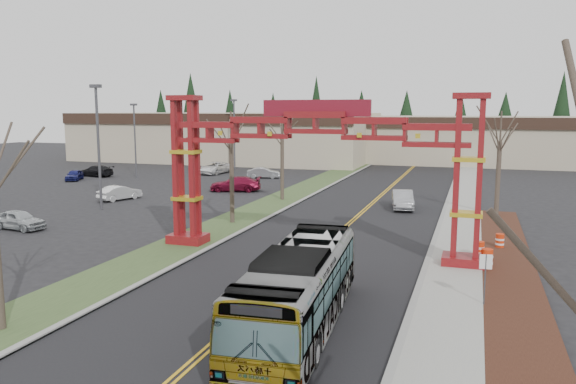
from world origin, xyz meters
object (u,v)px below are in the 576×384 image
at_px(parked_car_mid_b, 74,175).
at_px(light_pole_far, 234,129).
at_px(transit_bus, 299,289).
at_px(parked_car_near_b, 120,193).
at_px(retail_building_east, 488,139).
at_px(light_pole_near, 98,138).
at_px(bare_tree_median_far, 282,138).
at_px(street_sign, 485,269).
at_px(parked_car_near_a, 19,220).
at_px(silver_sedan, 403,200).
at_px(light_pole_mid, 135,135).
at_px(barrel_mid, 479,250).
at_px(retail_building_west, 228,136).
at_px(bare_tree_right_far, 500,142).
at_px(barrel_north, 500,241).
at_px(bare_tree_median_mid, 231,142).
at_px(gateway_arch, 316,148).
at_px(parked_car_mid_a, 235,184).
at_px(barrel_south, 487,260).
at_px(parked_car_far_b, 215,168).
at_px(parked_car_far_c, 96,171).
at_px(parked_car_far_a, 264,173).

xyz_separation_m(parked_car_mid_b, light_pole_far, (12.40, 17.32, 4.84)).
xyz_separation_m(transit_bus, parked_car_near_b, (-24.29, 23.48, -0.90)).
bearing_deg(retail_building_east, light_pole_near, -119.56).
distance_m(bare_tree_median_far, street_sign, 29.13).
distance_m(parked_car_near_a, street_sign, 30.40).
relative_size(silver_sedan, light_pole_mid, 0.52).
xyz_separation_m(transit_bus, light_pole_mid, (-32.23, 38.06, 3.51)).
bearing_deg(silver_sedan, light_pole_far, 126.33).
bearing_deg(silver_sedan, barrel_mid, -77.94).
height_order(transit_bus, bare_tree_median_far, bare_tree_median_far).
bearing_deg(street_sign, retail_building_west, 123.02).
height_order(bare_tree_right_far, light_pole_mid, light_pole_mid).
distance_m(retail_building_east, barrel_mid, 60.04).
bearing_deg(barrel_north, parked_car_near_a, -171.49).
relative_size(retail_building_west, light_pole_near, 4.58).
distance_m(light_pole_mid, street_sign, 51.27).
distance_m(retail_building_east, bare_tree_median_mid, 58.32).
bearing_deg(light_pole_far, barrel_north, -47.64).
height_order(gateway_arch, parked_car_mid_a, gateway_arch).
relative_size(transit_bus, light_pole_far, 1.18).
xyz_separation_m(retail_building_east, barrel_south, (-0.90, -62.19, -2.96)).
height_order(parked_car_near_a, barrel_mid, parked_car_near_a).
distance_m(barrel_south, barrel_north, 4.90).
height_order(transit_bus, street_sign, transit_bus).
xyz_separation_m(parked_car_mid_b, bare_tree_right_far, (45.33, -7.95, 5.03)).
relative_size(parked_car_far_b, bare_tree_median_far, 0.69).
bearing_deg(bare_tree_right_far, barrel_north, -90.61).
relative_size(gateway_arch, bare_tree_median_far, 2.33).
distance_m(bare_tree_median_far, light_pole_mid, 24.03).
bearing_deg(bare_tree_right_far, retail_building_west, 136.00).
relative_size(retail_building_west, transit_bus, 4.12).
xyz_separation_m(parked_car_near_b, light_pole_mid, (-7.94, 14.58, 4.41)).
bearing_deg(parked_car_near_a, barrel_south, -84.31).
bearing_deg(parked_car_mid_b, retail_building_west, 55.60).
xyz_separation_m(retail_building_west, street_sign, (38.92, -59.90, -2.16)).
xyz_separation_m(parked_car_near_a, bare_tree_median_mid, (12.88, 6.53, 5.13)).
relative_size(retail_building_east, bare_tree_right_far, 4.77).
bearing_deg(bare_tree_median_far, parked_car_far_b, 131.22).
bearing_deg(parked_car_far_b, bare_tree_median_far, -42.20).
height_order(parked_car_far_c, street_sign, street_sign).
relative_size(parked_car_near_b, light_pole_far, 0.42).
height_order(retail_building_west, parked_car_far_a, retail_building_west).
xyz_separation_m(retail_building_east, parked_car_mid_b, (-45.33, -38.67, -2.90)).
relative_size(gateway_arch, barrel_south, 16.51).
relative_size(light_pole_near, light_pole_far, 1.06).
bearing_deg(light_pole_mid, transit_bus, -49.74).
relative_size(parked_car_far_b, light_pole_near, 0.54).
height_order(barrel_south, barrel_mid, barrel_south).
height_order(retail_building_west, retail_building_east, retail_building_west).
bearing_deg(gateway_arch, barrel_north, 24.98).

